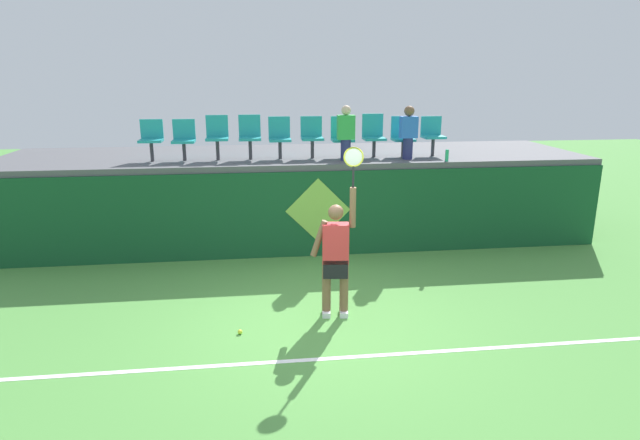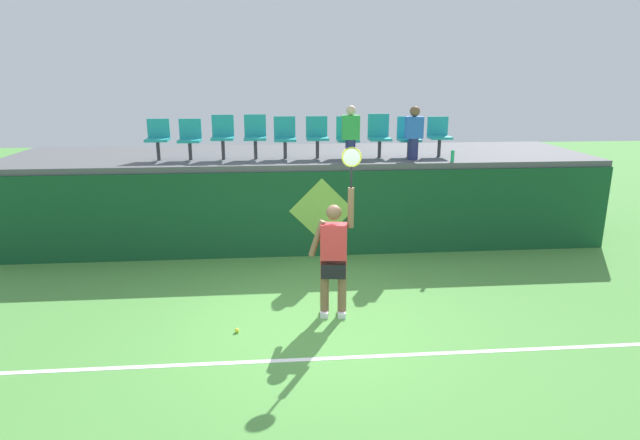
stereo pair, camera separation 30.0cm
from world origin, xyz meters
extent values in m
plane|color=#519342|center=(0.00, 0.00, 0.00)|extent=(40.00, 40.00, 0.00)
cube|color=#144C28|center=(0.00, 3.10, 0.85)|extent=(12.36, 0.20, 1.69)
cube|color=#56565B|center=(0.00, 4.61, 1.75)|extent=(12.36, 3.11, 0.12)
cube|color=white|center=(0.00, -0.94, 0.00)|extent=(11.12, 0.08, 0.01)
cube|color=white|center=(0.13, 0.33, 0.04)|extent=(0.15, 0.27, 0.08)
cube|color=white|center=(0.39, 0.29, 0.04)|extent=(0.15, 0.27, 0.08)
cylinder|color=brown|center=(0.13, 0.33, 0.42)|extent=(0.13, 0.13, 0.84)
cylinder|color=brown|center=(0.39, 0.29, 0.42)|extent=(0.13, 0.13, 0.84)
cube|color=black|center=(0.26, 0.31, 0.76)|extent=(0.38, 0.26, 0.28)
cube|color=red|center=(0.26, 0.31, 1.13)|extent=(0.40, 0.26, 0.58)
sphere|color=brown|center=(0.26, 0.31, 1.59)|extent=(0.22, 0.22, 0.22)
cylinder|color=brown|center=(0.02, 0.34, 1.20)|extent=(0.26, 0.12, 0.55)
cylinder|color=brown|center=(0.50, 0.28, 1.66)|extent=(0.09, 0.09, 0.58)
cylinder|color=black|center=(0.50, 0.28, 2.10)|extent=(0.03, 0.03, 0.30)
torus|color=gold|center=(0.50, 0.28, 2.38)|extent=(0.28, 0.06, 0.28)
ellipsoid|color=silver|center=(0.50, 0.28, 2.38)|extent=(0.24, 0.04, 0.24)
sphere|color=#D1E533|center=(-1.14, -0.13, 0.03)|extent=(0.07, 0.07, 0.07)
cylinder|color=#26B272|center=(2.92, 3.16, 1.93)|extent=(0.07, 0.07, 0.23)
cylinder|color=#38383D|center=(-2.87, 3.89, 2.00)|extent=(0.07, 0.07, 0.38)
cube|color=teal|center=(-2.87, 3.89, 2.22)|extent=(0.44, 0.42, 0.05)
cube|color=teal|center=(-2.87, 4.08, 2.43)|extent=(0.44, 0.04, 0.38)
cylinder|color=#38383D|center=(-2.24, 3.89, 1.99)|extent=(0.07, 0.07, 0.36)
cube|color=teal|center=(-2.24, 3.89, 2.20)|extent=(0.44, 0.42, 0.05)
cube|color=teal|center=(-2.24, 4.08, 2.42)|extent=(0.44, 0.04, 0.40)
cylinder|color=#38383D|center=(-1.59, 3.89, 2.01)|extent=(0.07, 0.07, 0.40)
cube|color=teal|center=(-1.59, 3.89, 2.24)|extent=(0.44, 0.42, 0.05)
cube|color=teal|center=(-1.59, 4.08, 2.48)|extent=(0.44, 0.04, 0.43)
cylinder|color=#38383D|center=(-0.94, 3.89, 2.01)|extent=(0.07, 0.07, 0.39)
cube|color=teal|center=(-0.94, 3.89, 2.23)|extent=(0.44, 0.42, 0.05)
cube|color=teal|center=(-0.94, 4.08, 2.47)|extent=(0.44, 0.04, 0.44)
cylinder|color=#38383D|center=(-0.34, 3.89, 1.99)|extent=(0.07, 0.07, 0.36)
cube|color=teal|center=(-0.34, 3.89, 2.20)|extent=(0.44, 0.42, 0.05)
cube|color=teal|center=(-0.34, 4.08, 2.44)|extent=(0.44, 0.04, 0.43)
cylinder|color=#38383D|center=(0.32, 3.89, 2.00)|extent=(0.07, 0.07, 0.38)
cube|color=teal|center=(0.32, 3.89, 2.21)|extent=(0.44, 0.42, 0.05)
cube|color=teal|center=(0.32, 4.08, 2.44)|extent=(0.44, 0.04, 0.41)
cylinder|color=#38383D|center=(0.95, 3.89, 1.98)|extent=(0.07, 0.07, 0.34)
cube|color=teal|center=(0.95, 3.89, 2.17)|extent=(0.44, 0.42, 0.05)
cube|color=teal|center=(0.95, 4.08, 2.42)|extent=(0.44, 0.04, 0.44)
cylinder|color=#38383D|center=(1.61, 3.89, 1.99)|extent=(0.07, 0.07, 0.35)
cube|color=teal|center=(1.61, 3.89, 2.19)|extent=(0.44, 0.42, 0.05)
cube|color=teal|center=(1.61, 4.08, 2.45)|extent=(0.44, 0.04, 0.47)
cylinder|color=#38383D|center=(2.23, 3.89, 1.98)|extent=(0.07, 0.07, 0.33)
cube|color=teal|center=(2.23, 3.89, 2.17)|extent=(0.44, 0.42, 0.05)
cube|color=teal|center=(2.23, 4.08, 2.41)|extent=(0.44, 0.04, 0.44)
cylinder|color=#38383D|center=(2.87, 3.89, 2.00)|extent=(0.07, 0.07, 0.37)
cube|color=teal|center=(2.87, 3.89, 2.21)|extent=(0.44, 0.42, 0.05)
cube|color=teal|center=(2.87, 4.08, 2.43)|extent=(0.44, 0.04, 0.39)
cylinder|color=navy|center=(0.95, 3.52, 2.02)|extent=(0.20, 0.20, 0.42)
cube|color=green|center=(0.95, 3.52, 2.47)|extent=(0.34, 0.20, 0.47)
sphere|color=beige|center=(0.95, 3.52, 2.80)|extent=(0.19, 0.19, 0.19)
cylinder|color=navy|center=(2.23, 3.54, 2.03)|extent=(0.20, 0.20, 0.43)
cube|color=blue|center=(2.23, 3.54, 2.46)|extent=(0.34, 0.20, 0.43)
sphere|color=brown|center=(2.23, 3.54, 2.77)|extent=(0.21, 0.21, 0.21)
cube|color=#144C28|center=(0.33, 3.00, 0.00)|extent=(0.90, 0.01, 0.00)
plane|color=#8CC64C|center=(0.33, 2.99, 0.93)|extent=(1.27, 0.00, 1.27)
camera|label=1|loc=(-0.87, -6.93, 3.50)|focal=29.90mm
camera|label=2|loc=(-0.57, -6.96, 3.50)|focal=29.90mm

